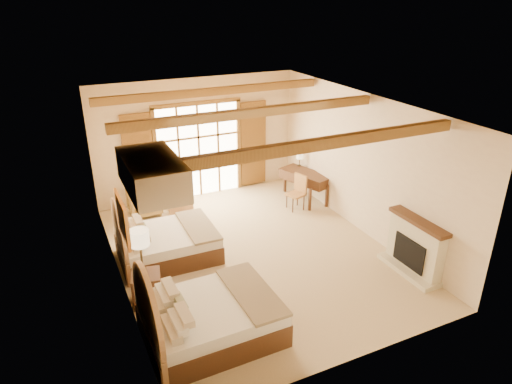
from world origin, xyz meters
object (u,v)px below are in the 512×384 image
desk (305,185)px  armchair (144,201)px  bed_far (161,242)px  bed_near (202,318)px  nightstand (147,288)px

desk → armchair: bearing=147.9°
desk → bed_far: bearing=178.2°
bed_near → bed_far: bed_near is taller
bed_far → armchair: bearing=87.2°
nightstand → armchair: 3.72m
desk → bed_near: bearing=-156.1°
nightstand → armchair: armchair is taller
bed_near → armchair: size_ratio=2.75×
bed_near → bed_far: size_ratio=1.06×
bed_near → desk: size_ratio=1.37×
bed_near → bed_far: bearing=88.9°
nightstand → desk: (4.89, 2.69, 0.11)m
nightstand → armchair: (0.76, 3.64, 0.05)m
bed_near → nightstand: bearing=112.9°
armchair → desk: (4.13, -0.95, 0.06)m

